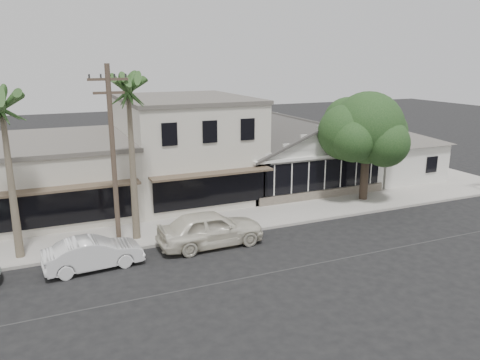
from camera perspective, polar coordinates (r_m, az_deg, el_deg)
name	(u,v)px	position (r m, az deg, el deg)	size (l,w,h in m)	color
ground	(333,261)	(22.71, 11.26, -9.61)	(140.00, 140.00, 0.00)	black
sidewalk_north	(134,236)	(25.67, -12.81, -6.63)	(90.00, 3.50, 0.15)	#9E9991
corner_shop	(294,151)	(34.60, 6.65, 3.52)	(10.40, 8.60, 5.10)	silver
side_cottage	(391,159)	(38.79, 17.90, 2.42)	(6.00, 6.00, 3.00)	silver
row_building_near	(185,148)	(32.27, -6.69, 3.86)	(8.00, 10.00, 6.50)	beige
row_building_midnear	(45,177)	(31.21, -22.63, 0.29)	(10.00, 10.00, 4.20)	beige
utility_pole	(113,156)	(22.73, -15.20, 2.88)	(1.80, 0.24, 9.00)	brown
car_0	(211,228)	(23.70, -3.60, -5.91)	(2.16, 5.36, 1.83)	silver
car_1	(93,253)	(22.28, -17.45, -8.52)	(1.51, 4.34, 1.43)	white
shade_tree	(365,130)	(31.39, 14.96, 5.95)	(6.51, 5.89, 7.22)	#3F3326
palm_east	(128,90)	(23.49, -13.48, 10.59)	(3.38, 3.38, 8.99)	#726651
palm_mid	(1,106)	(23.01, -27.10, 8.04)	(3.14, 3.14, 8.43)	#726651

